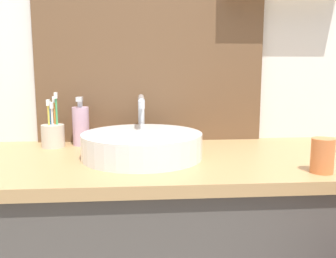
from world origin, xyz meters
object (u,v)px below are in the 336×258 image
at_px(soap_dispenser, 81,125).
at_px(sink_basin, 143,144).
at_px(drinking_cup, 322,156).
at_px(toothbrush_holder, 53,134).

bearing_deg(soap_dispenser, sink_basin, -42.46).
relative_size(sink_basin, drinking_cup, 4.56).
bearing_deg(soap_dispenser, drinking_cup, -30.86).
relative_size(sink_basin, toothbrush_holder, 2.20).
bearing_deg(toothbrush_holder, soap_dispenser, 15.72).
height_order(sink_basin, toothbrush_holder, toothbrush_holder).
xyz_separation_m(toothbrush_holder, soap_dispenser, (0.10, 0.03, 0.03)).
bearing_deg(sink_basin, toothbrush_holder, 150.90).
distance_m(soap_dispenser, drinking_cup, 0.83).
bearing_deg(sink_basin, drinking_cup, -24.30).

